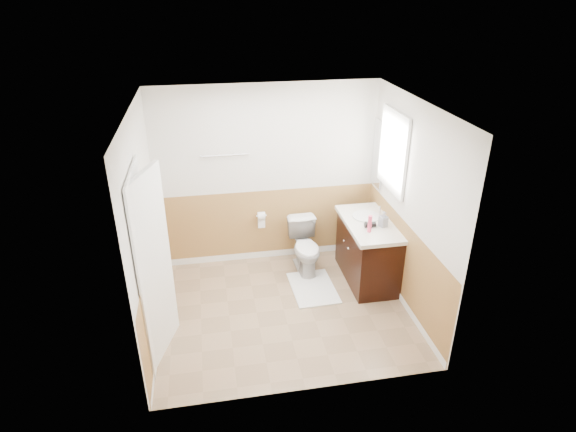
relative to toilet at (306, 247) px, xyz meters
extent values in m
plane|color=#8C7051|center=(-0.46, -0.85, -0.35)|extent=(3.00, 3.00, 0.00)
plane|color=white|center=(-0.46, -0.85, 2.15)|extent=(3.00, 3.00, 0.00)
plane|color=silver|center=(-0.46, 0.45, 0.90)|extent=(3.00, 0.00, 3.00)
plane|color=silver|center=(-0.46, -2.15, 0.90)|extent=(3.00, 0.00, 3.00)
plane|color=silver|center=(-1.96, -0.85, 0.90)|extent=(0.00, 3.00, 3.00)
plane|color=silver|center=(1.04, -0.85, 0.90)|extent=(0.00, 3.00, 3.00)
plane|color=#A47341|center=(-0.46, 0.43, 0.15)|extent=(3.00, 0.00, 3.00)
plane|color=#A47341|center=(-0.46, -2.14, 0.15)|extent=(3.00, 0.00, 3.00)
plane|color=#A47341|center=(-1.94, -0.85, 0.15)|extent=(0.00, 2.60, 2.60)
plane|color=#A47341|center=(1.03, -0.85, 0.15)|extent=(0.00, 2.60, 2.60)
imported|color=silver|center=(0.00, 0.00, 0.00)|extent=(0.41, 0.70, 0.71)
cube|color=white|center=(0.00, -0.48, -0.34)|extent=(0.57, 0.82, 0.02)
cube|color=black|center=(0.76, -0.36, 0.05)|extent=(0.55, 1.10, 0.80)
sphere|color=silver|center=(0.46, -0.46, 0.20)|extent=(0.03, 0.03, 0.03)
sphere|color=#BAB9C0|center=(0.46, -0.26, 0.20)|extent=(0.03, 0.03, 0.03)
cube|color=silver|center=(0.75, -0.36, 0.47)|extent=(0.60, 1.15, 0.05)
cylinder|color=silver|center=(0.76, -0.21, 0.51)|extent=(0.36, 0.36, 0.02)
cylinder|color=#B8B7BE|center=(0.94, -0.21, 0.57)|extent=(0.02, 0.02, 0.14)
cylinder|color=#E93C62|center=(0.66, -0.61, 0.61)|extent=(0.05, 0.05, 0.22)
imported|color=gray|center=(0.88, -0.50, 0.60)|extent=(0.11, 0.12, 0.20)
cylinder|color=black|center=(0.71, -0.50, 0.53)|extent=(0.14, 0.07, 0.07)
cylinder|color=black|center=(0.68, -0.42, 0.50)|extent=(0.03, 0.03, 0.07)
cube|color=silver|center=(1.02, 0.25, 1.20)|extent=(0.02, 0.35, 0.90)
cube|color=white|center=(1.01, -0.27, 1.40)|extent=(0.04, 0.80, 1.00)
cube|color=white|center=(1.03, -0.27, 1.40)|extent=(0.01, 0.70, 0.90)
cube|color=white|center=(-1.86, -1.30, 0.67)|extent=(0.29, 0.78, 2.04)
cube|color=white|center=(-1.93, -1.30, 0.68)|extent=(0.02, 0.92, 2.10)
sphere|color=silver|center=(-1.80, -0.97, 0.60)|extent=(0.06, 0.06, 0.06)
cylinder|color=silver|center=(-1.01, 0.39, 1.25)|extent=(0.62, 0.02, 0.02)
cylinder|color=silver|center=(-0.56, 0.37, 0.35)|extent=(0.14, 0.02, 0.02)
cylinder|color=white|center=(-0.56, 0.37, 0.35)|extent=(0.10, 0.11, 0.11)
cube|color=white|center=(-0.56, 0.37, 0.24)|extent=(0.10, 0.01, 0.16)
camera|label=1|loc=(-1.24, -5.53, 3.25)|focal=29.72mm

